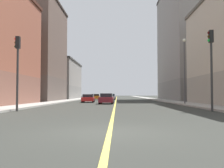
{
  "coord_description": "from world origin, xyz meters",
  "views": [
    {
      "loc": [
        0.25,
        -8.33,
        1.25
      ],
      "look_at": [
        -0.81,
        43.1,
        3.3
      ],
      "focal_mm": 40.58,
      "sensor_mm": 36.0,
      "label": 1
    }
  ],
  "objects_px": {
    "building_left_mid": "(196,42)",
    "building_right_distant": "(53,80)",
    "street_lamp_left_near": "(184,64)",
    "car_silver": "(111,97)",
    "car_maroon": "(106,99)",
    "car_orange": "(96,97)",
    "traffic_light_right_near": "(17,62)",
    "car_red": "(88,98)",
    "car_blue": "(107,97)",
    "building_right_midblock": "(26,52)",
    "traffic_light_left_near": "(211,59)"
  },
  "relations": [
    {
      "from": "car_blue",
      "to": "car_maroon",
      "type": "distance_m",
      "value": 14.18
    },
    {
      "from": "car_orange",
      "to": "car_silver",
      "type": "bearing_deg",
      "value": 41.65
    },
    {
      "from": "car_maroon",
      "to": "car_orange",
      "type": "xyz_separation_m",
      "value": [
        -3.3,
        22.24,
        -0.01
      ]
    },
    {
      "from": "building_right_distant",
      "to": "car_orange",
      "type": "xyz_separation_m",
      "value": [
        11.65,
        -8.85,
        -4.14
      ]
    },
    {
      "from": "car_red",
      "to": "car_maroon",
      "type": "height_order",
      "value": "car_maroon"
    },
    {
      "from": "building_right_distant",
      "to": "car_orange",
      "type": "height_order",
      "value": "building_right_distant"
    },
    {
      "from": "car_silver",
      "to": "car_maroon",
      "type": "bearing_deg",
      "value": -90.07
    },
    {
      "from": "building_right_midblock",
      "to": "traffic_light_left_near",
      "type": "height_order",
      "value": "building_right_midblock"
    },
    {
      "from": "building_left_mid",
      "to": "street_lamp_left_near",
      "type": "bearing_deg",
      "value": -110.43
    },
    {
      "from": "building_left_mid",
      "to": "car_maroon",
      "type": "height_order",
      "value": "building_left_mid"
    },
    {
      "from": "building_left_mid",
      "to": "car_orange",
      "type": "xyz_separation_m",
      "value": [
        -20.52,
        3.8,
        -11.15
      ]
    },
    {
      "from": "car_maroon",
      "to": "car_orange",
      "type": "distance_m",
      "value": 22.48
    },
    {
      "from": "car_red",
      "to": "building_right_midblock",
      "type": "bearing_deg",
      "value": 150.42
    },
    {
      "from": "building_right_midblock",
      "to": "car_red",
      "type": "bearing_deg",
      "value": -29.58
    },
    {
      "from": "building_right_distant",
      "to": "building_left_mid",
      "type": "bearing_deg",
      "value": -21.47
    },
    {
      "from": "building_left_mid",
      "to": "car_blue",
      "type": "height_order",
      "value": "building_left_mid"
    },
    {
      "from": "street_lamp_left_near",
      "to": "car_red",
      "type": "height_order",
      "value": "street_lamp_left_near"
    },
    {
      "from": "car_orange",
      "to": "car_silver",
      "type": "relative_size",
      "value": 1.02
    },
    {
      "from": "building_right_distant",
      "to": "car_red",
      "type": "distance_m",
      "value": 28.71
    },
    {
      "from": "traffic_light_left_near",
      "to": "traffic_light_right_near",
      "type": "bearing_deg",
      "value": -180.0
    },
    {
      "from": "building_right_midblock",
      "to": "traffic_light_left_near",
      "type": "xyz_separation_m",
      "value": [
        23.12,
        -26.33,
        -4.99
      ]
    },
    {
      "from": "street_lamp_left_near",
      "to": "car_maroon",
      "type": "distance_m",
      "value": 10.51
    },
    {
      "from": "car_red",
      "to": "building_left_mid",
      "type": "bearing_deg",
      "value": 32.99
    },
    {
      "from": "building_left_mid",
      "to": "car_orange",
      "type": "relative_size",
      "value": 5.61
    },
    {
      "from": "building_right_midblock",
      "to": "car_maroon",
      "type": "xyz_separation_m",
      "value": [
        14.95,
        -12.15,
        -8.16
      ]
    },
    {
      "from": "traffic_light_right_near",
      "to": "car_blue",
      "type": "distance_m",
      "value": 29.02
    },
    {
      "from": "building_right_midblock",
      "to": "car_orange",
      "type": "bearing_deg",
      "value": 40.91
    },
    {
      "from": "traffic_light_right_near",
      "to": "street_lamp_left_near",
      "type": "height_order",
      "value": "street_lamp_left_near"
    },
    {
      "from": "building_right_distant",
      "to": "street_lamp_left_near",
      "type": "bearing_deg",
      "value": -54.79
    },
    {
      "from": "car_maroon",
      "to": "building_right_distant",
      "type": "bearing_deg",
      "value": 115.68
    },
    {
      "from": "building_right_distant",
      "to": "car_red",
      "type": "xyz_separation_m",
      "value": [
        11.99,
        -25.75,
        -4.16
      ]
    },
    {
      "from": "car_orange",
      "to": "car_silver",
      "type": "height_order",
      "value": "car_silver"
    },
    {
      "from": "building_left_mid",
      "to": "traffic_light_right_near",
      "type": "distance_m",
      "value": 40.83
    },
    {
      "from": "building_left_mid",
      "to": "car_silver",
      "type": "distance_m",
      "value": 21.57
    },
    {
      "from": "building_left_mid",
      "to": "car_red",
      "type": "bearing_deg",
      "value": -147.01
    },
    {
      "from": "traffic_light_left_near",
      "to": "car_maroon",
      "type": "xyz_separation_m",
      "value": [
        -8.17,
        14.18,
        -3.17
      ]
    },
    {
      "from": "car_orange",
      "to": "car_maroon",
      "type": "bearing_deg",
      "value": -81.55
    },
    {
      "from": "street_lamp_left_near",
      "to": "car_blue",
      "type": "relative_size",
      "value": 1.63
    },
    {
      "from": "car_blue",
      "to": "building_right_distant",
      "type": "bearing_deg",
      "value": 130.45
    },
    {
      "from": "building_left_mid",
      "to": "building_right_distant",
      "type": "distance_m",
      "value": 35.27
    },
    {
      "from": "building_left_mid",
      "to": "building_right_distant",
      "type": "relative_size",
      "value": 1.24
    },
    {
      "from": "building_right_midblock",
      "to": "car_maroon",
      "type": "distance_m",
      "value": 20.92
    },
    {
      "from": "traffic_light_right_near",
      "to": "car_orange",
      "type": "distance_m",
      "value": 36.64
    },
    {
      "from": "building_right_distant",
      "to": "car_red",
      "type": "relative_size",
      "value": 4.59
    },
    {
      "from": "car_red",
      "to": "car_maroon",
      "type": "xyz_separation_m",
      "value": [
        2.96,
        -5.34,
        0.03
      ]
    },
    {
      "from": "street_lamp_left_near",
      "to": "car_maroon",
      "type": "relative_size",
      "value": 1.71
    },
    {
      "from": "car_blue",
      "to": "building_right_midblock",
      "type": "bearing_deg",
      "value": -172.0
    },
    {
      "from": "car_silver",
      "to": "car_orange",
      "type": "bearing_deg",
      "value": -138.35
    },
    {
      "from": "building_right_distant",
      "to": "traffic_light_left_near",
      "type": "height_order",
      "value": "building_right_distant"
    },
    {
      "from": "building_left_mid",
      "to": "street_lamp_left_near",
      "type": "relative_size",
      "value": 3.12
    }
  ]
}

